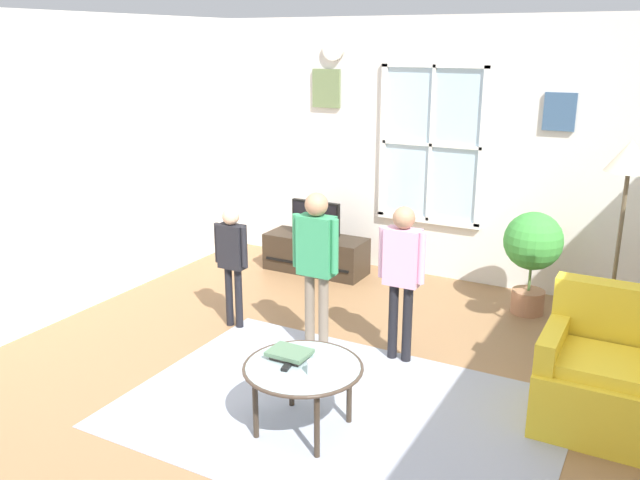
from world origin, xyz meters
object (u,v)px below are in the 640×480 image
television (316,218)px  person_green_shirt (316,255)px  person_pink_shirt (402,266)px  tv_stand (316,254)px  armchair (604,377)px  person_black_shirt (232,253)px  potted_plant_by_window (533,248)px  cup (314,368)px  remote_near_books (288,365)px  coffee_table (303,370)px  floor_lamp (627,181)px  book_stack (289,354)px

television → person_green_shirt: person_green_shirt is taller
person_pink_shirt → tv_stand: bearing=136.2°
television → armchair: size_ratio=0.62×
armchair → person_black_shirt: (-2.95, 0.13, 0.33)m
person_black_shirt → potted_plant_by_window: (2.15, 1.51, -0.05)m
tv_stand → cup: bearing=-61.4°
remote_near_books → tv_stand: bearing=115.6°
remote_near_books → potted_plant_by_window: (0.91, 2.67, 0.15)m
tv_stand → coffee_table: size_ratio=1.45×
coffee_table → person_green_shirt: (-0.46, 1.00, 0.39)m
cup → person_pink_shirt: (0.05, 1.25, 0.27)m
floor_lamp → person_pink_shirt: bearing=-159.4°
person_green_shirt → floor_lamp: 2.25m
book_stack → floor_lamp: bearing=44.7°
coffee_table → cup: (0.11, -0.05, 0.07)m
tv_stand → person_pink_shirt: 2.23m
tv_stand → television: 0.39m
cup → person_pink_shirt: bearing=87.5°
coffee_table → cup: bearing=-26.6°
remote_near_books → floor_lamp: bearing=47.3°
remote_near_books → person_green_shirt: size_ratio=0.11×
potted_plant_by_window → floor_lamp: floor_lamp is taller
remote_near_books → potted_plant_by_window: size_ratio=0.15×
potted_plant_by_window → remote_near_books: bearing=-108.8°
armchair → cup: 1.85m
armchair → person_pink_shirt: size_ratio=0.72×
tv_stand → person_pink_shirt: bearing=-43.8°
remote_near_books → person_pink_shirt: (0.24, 1.25, 0.31)m
television → person_black_shirt: (0.07, -1.58, 0.07)m
coffee_table → television: bearing=117.4°
television → armchair: armchair is taller
person_black_shirt → floor_lamp: (2.89, 0.62, 0.79)m
armchair → person_pink_shirt: 1.55m
television → remote_near_books: bearing=-64.3°
cup → person_green_shirt: 1.24m
person_green_shirt → floor_lamp: (2.03, 0.72, 0.64)m
remote_near_books → potted_plant_by_window: bearing=71.2°
coffee_table → armchair: bearing=30.9°
television → coffee_table: television is taller
person_green_shirt → person_pink_shirt: bearing=17.5°
coffee_table → book_stack: size_ratio=2.89×
cup → person_black_shirt: person_black_shirt is taller
television → remote_near_books: television is taller
armchair → floor_lamp: bearing=94.8°
person_pink_shirt → television: bearing=136.2°
person_pink_shirt → book_stack: bearing=-104.2°
tv_stand → person_green_shirt: size_ratio=0.84×
tv_stand → cup: cup is taller
coffee_table → remote_near_books: 0.10m
television → potted_plant_by_window: size_ratio=0.58×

